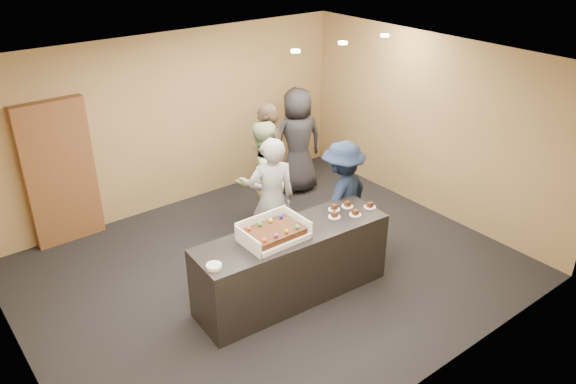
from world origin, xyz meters
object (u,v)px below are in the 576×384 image
object	(u,v)px
person_server_grey	(272,200)
sheet_cake	(274,232)
cake_box	(273,234)
person_brown_extra	(269,164)
person_dark_suit	(298,141)
plate_stack	(214,266)
person_navy_man	(342,197)
storage_cabinet	(60,174)
person_sage_man	(262,179)
serving_counter	(292,264)

from	to	relation	value
person_server_grey	sheet_cake	bearing A→B (deg)	76.18
cake_box	person_brown_extra	bearing A→B (deg)	55.03
person_brown_extra	person_dark_suit	xyz separation A→B (m)	(0.99, 0.58, -0.05)
plate_stack	person_navy_man	bearing A→B (deg)	12.91
storage_cabinet	sheet_cake	world-z (taller)	storage_cabinet
sheet_cake	person_sage_man	xyz separation A→B (m)	(0.87, 1.46, -0.15)
serving_counter	person_server_grey	bearing A→B (deg)	72.50
person_server_grey	person_navy_man	world-z (taller)	person_server_grey
person_navy_man	person_brown_extra	distance (m)	1.27
cake_box	person_dark_suit	xyz separation A→B (m)	(2.15, 2.23, -0.07)
cake_box	person_dark_suit	size ratio (longest dim) A/B	0.42
storage_cabinet	person_brown_extra	world-z (taller)	storage_cabinet
cake_box	person_navy_man	bearing A→B (deg)	16.08
storage_cabinet	cake_box	bearing A→B (deg)	-64.52
plate_stack	person_navy_man	distance (m)	2.37
serving_counter	person_dark_suit	world-z (taller)	person_dark_suit
plate_stack	person_sage_man	bearing A→B (deg)	42.08
storage_cabinet	person_server_grey	size ratio (longest dim) A/B	1.19
serving_counter	person_sage_man	bearing A→B (deg)	71.02
person_server_grey	person_dark_suit	bearing A→B (deg)	-116.91
sheet_cake	person_navy_man	bearing A→B (deg)	17.05
sheet_cake	person_brown_extra	bearing A→B (deg)	55.46
person_server_grey	person_dark_suit	world-z (taller)	person_dark_suit
serving_counter	person_sage_man	size ratio (longest dim) A/B	1.41
person_navy_man	storage_cabinet	bearing A→B (deg)	-55.31
plate_stack	storage_cabinet	bearing A→B (deg)	100.64
sheet_cake	person_brown_extra	distance (m)	2.04
plate_stack	sheet_cake	bearing A→B (deg)	5.33
serving_counter	plate_stack	xyz separation A→B (m)	(-1.10, -0.08, 0.47)
storage_cabinet	person_dark_suit	size ratio (longest dim) A/B	1.17
person_navy_man	person_brown_extra	size ratio (longest dim) A/B	0.85
sheet_cake	person_dark_suit	distance (m)	3.12
sheet_cake	person_navy_man	distance (m)	1.55
sheet_cake	storage_cabinet	bearing A→B (deg)	115.27
serving_counter	sheet_cake	bearing A→B (deg)	-176.53
sheet_cake	person_server_grey	bearing A→B (deg)	55.18
cake_box	plate_stack	xyz separation A→B (m)	(-0.84, -0.11, -0.03)
person_brown_extra	person_server_grey	bearing A→B (deg)	11.05
storage_cabinet	person_dark_suit	distance (m)	3.64
person_server_grey	person_sage_man	bearing A→B (deg)	-93.44
storage_cabinet	sheet_cake	xyz separation A→B (m)	(1.41, -3.00, -0.03)
serving_counter	person_brown_extra	bearing A→B (deg)	65.50
plate_stack	person_dark_suit	world-z (taller)	person_dark_suit
person_dark_suit	person_brown_extra	bearing A→B (deg)	43.15
person_sage_man	person_brown_extra	xyz separation A→B (m)	(0.29, 0.21, 0.08)
person_navy_man	person_server_grey	bearing A→B (deg)	-37.97
serving_counter	person_navy_man	distance (m)	1.33
storage_cabinet	cake_box	size ratio (longest dim) A/B	2.80
plate_stack	person_brown_extra	size ratio (longest dim) A/B	0.09
cake_box	person_brown_extra	xyz separation A→B (m)	(1.15, 1.65, -0.02)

